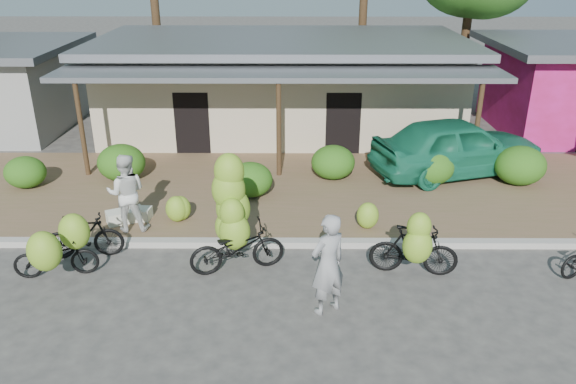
% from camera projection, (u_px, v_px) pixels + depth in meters
% --- Properties ---
extents(ground, '(100.00, 100.00, 0.00)m').
position_uv_depth(ground, '(273.00, 296.00, 10.87)').
color(ground, '#3D3B39').
rests_on(ground, ground).
extents(sidewalk, '(60.00, 6.00, 0.12)m').
position_uv_depth(sidewalk, '(278.00, 191.00, 15.44)').
color(sidewalk, brown).
rests_on(sidewalk, ground).
extents(curb, '(60.00, 0.25, 0.15)m').
position_uv_depth(curb, '(276.00, 243.00, 12.68)').
color(curb, '#A8A399').
rests_on(curb, ground).
extents(shop_main, '(13.00, 8.50, 3.35)m').
position_uv_depth(shop_main, '(281.00, 84.00, 20.22)').
color(shop_main, '#C0AA91').
rests_on(shop_main, ground).
extents(shop_pink, '(6.00, 6.00, 3.25)m').
position_uv_depth(shop_pink, '(572.00, 86.00, 20.25)').
color(shop_pink, '#D02088').
rests_on(shop_pink, ground).
extents(hedge_0, '(1.12, 1.01, 0.87)m').
position_uv_depth(hedge_0, '(25.00, 172.00, 15.40)').
color(hedge_0, '#1F5914').
rests_on(hedge_0, sidewalk).
extents(hedge_1, '(1.34, 1.21, 1.05)m').
position_uv_depth(hedge_1, '(121.00, 163.00, 15.85)').
color(hedge_1, '#1F5914').
rests_on(hedge_1, sidewalk).
extents(hedge_2, '(1.19, 1.07, 0.93)m').
position_uv_depth(hedge_2, '(250.00, 180.00, 14.83)').
color(hedge_2, '#1F5914').
rests_on(hedge_2, sidewalk).
extents(hedge_3, '(1.25, 1.12, 0.97)m').
position_uv_depth(hedge_3, '(333.00, 162.00, 15.98)').
color(hedge_3, '#1F5914').
rests_on(hedge_3, sidewalk).
extents(hedge_4, '(1.37, 1.24, 1.07)m').
position_uv_depth(hedge_4, '(430.00, 166.00, 15.56)').
color(hedge_4, '#1F5914').
rests_on(hedge_4, sidewalk).
extents(hedge_5, '(1.40, 1.26, 1.09)m').
position_uv_depth(hedge_5, '(520.00, 166.00, 15.57)').
color(hedge_5, '#1F5914').
rests_on(hedge_5, sidewalk).
extents(bike_far_left, '(1.75, 1.35, 1.33)m').
position_uv_depth(bike_far_left, '(53.00, 255.00, 11.19)').
color(bike_far_left, black).
rests_on(bike_far_left, ground).
extents(bike_left, '(1.74, 1.27, 1.35)m').
position_uv_depth(bike_left, '(81.00, 235.00, 11.87)').
color(bike_left, black).
rests_on(bike_left, ground).
extents(bike_center, '(2.09, 1.46, 2.40)m').
position_uv_depth(bike_center, '(234.00, 225.00, 11.61)').
color(bike_center, black).
rests_on(bike_center, ground).
extents(bike_right, '(1.85, 1.27, 1.67)m').
position_uv_depth(bike_right, '(415.00, 248.00, 11.24)').
color(bike_right, black).
rests_on(bike_right, ground).
extents(loose_banana_a, '(0.52, 0.44, 0.65)m').
position_uv_depth(loose_banana_a, '(176.00, 209.00, 13.48)').
color(loose_banana_a, '#97AB2A').
rests_on(loose_banana_a, sidewalk).
extents(loose_banana_b, '(0.50, 0.42, 0.62)m').
position_uv_depth(loose_banana_b, '(181.00, 208.00, 13.56)').
color(loose_banana_b, '#97AB2A').
rests_on(loose_banana_b, sidewalk).
extents(loose_banana_c, '(0.52, 0.44, 0.65)m').
position_uv_depth(loose_banana_c, '(368.00, 216.00, 13.15)').
color(loose_banana_c, '#97AB2A').
rests_on(loose_banana_c, sidewalk).
extents(sack_near, '(0.94, 0.75, 0.30)m').
position_uv_depth(sack_near, '(125.00, 216.00, 13.53)').
color(sack_near, white).
rests_on(sack_near, sidewalk).
extents(sack_far, '(0.79, 0.46, 0.28)m').
position_uv_depth(sack_far, '(136.00, 213.00, 13.68)').
color(sack_far, white).
rests_on(sack_far, sidewalk).
extents(vendor, '(0.86, 0.80, 1.98)m').
position_uv_depth(vendor, '(328.00, 264.00, 10.04)').
color(vendor, gray).
rests_on(vendor, ground).
extents(bystander, '(0.97, 0.79, 1.85)m').
position_uv_depth(bystander, '(127.00, 193.00, 12.86)').
color(bystander, silver).
rests_on(bystander, sidewalk).
extents(teal_van, '(5.34, 3.38, 1.69)m').
position_uv_depth(teal_van, '(457.00, 146.00, 16.15)').
color(teal_van, '#18704F').
rests_on(teal_van, sidewalk).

